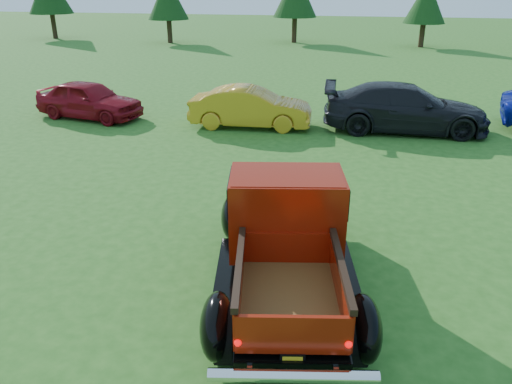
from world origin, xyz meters
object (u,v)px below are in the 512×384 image
show_car_yellow (251,107)px  show_car_grey (405,108)px  pickup_truck (286,230)px  show_car_red (89,100)px  tree_mid_right (426,2)px

show_car_yellow → show_car_grey: (4.81, 0.50, 0.09)m
pickup_truck → show_car_red: size_ratio=1.35×
tree_mid_right → show_car_red: (-13.14, -22.06, -2.34)m
show_car_yellow → show_car_grey: bearing=-86.9°
show_car_red → show_car_grey: bearing=-76.1°
pickup_truck → show_car_grey: bearing=64.7°
pickup_truck → show_car_yellow: bearing=95.4°
show_car_red → show_car_yellow: show_car_yellow is taller
show_car_yellow → pickup_truck: bearing=-167.5°
pickup_truck → show_car_grey: (2.48, 9.04, -0.11)m
show_car_red → show_car_grey: 10.46m
show_car_red → show_car_yellow: size_ratio=0.96×
tree_mid_right → pickup_truck: (-5.16, -30.62, -2.13)m
tree_mid_right → show_car_red: bearing=-120.8°
tree_mid_right → show_car_yellow: size_ratio=1.14×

